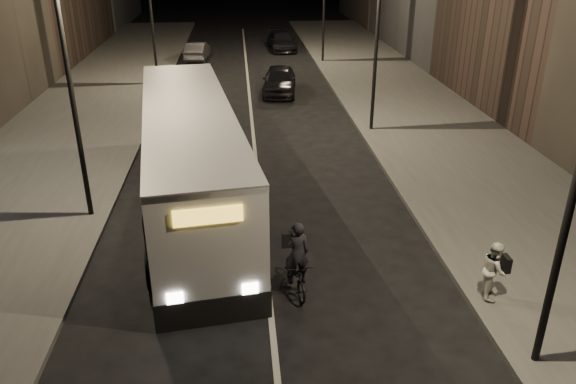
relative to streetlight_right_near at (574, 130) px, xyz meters
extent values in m
plane|color=black|center=(-5.33, 4.00, -5.36)|extent=(180.00, 180.00, 0.00)
cube|color=#3D3D3A|center=(3.17, 18.00, -5.28)|extent=(7.00, 70.00, 0.16)
cube|color=#3D3D3A|center=(-13.83, 18.00, -5.28)|extent=(7.00, 70.00, 0.16)
cylinder|color=black|center=(0.27, 0.00, -1.20)|extent=(0.16, 0.16, 8.00)
cylinder|color=black|center=(0.27, 16.00, -1.20)|extent=(0.16, 0.16, 8.00)
cylinder|color=black|center=(0.27, 32.00, -1.20)|extent=(0.16, 0.16, 8.00)
cylinder|color=black|center=(-10.93, 8.00, -1.20)|extent=(0.16, 0.16, 8.00)
cylinder|color=black|center=(-10.93, 26.00, -1.20)|extent=(0.16, 0.16, 8.00)
cube|color=silver|center=(-7.59, 8.49, -3.61)|extent=(4.50, 13.38, 3.50)
cube|color=black|center=(-7.59, 8.49, -3.12)|extent=(4.52, 12.96, 1.26)
cube|color=silver|center=(-7.59, 8.49, -1.91)|extent=(4.52, 13.38, 0.20)
cube|color=gold|center=(-6.69, 1.99, -2.41)|extent=(1.54, 0.34, 0.38)
cylinder|color=black|center=(-8.32, 3.75, -4.81)|extent=(0.53, 1.14, 1.09)
cylinder|color=black|center=(-5.61, 4.13, -4.81)|extent=(0.53, 1.14, 1.09)
cylinder|color=black|center=(-9.51, 12.43, -4.81)|extent=(0.53, 1.14, 1.09)
cylinder|color=black|center=(-6.80, 12.80, -4.81)|extent=(0.53, 1.14, 1.09)
imported|color=black|center=(-4.61, 3.32, -4.89)|extent=(0.92, 1.89, 0.95)
imported|color=black|center=(-4.61, 3.12, -4.14)|extent=(0.69, 0.51, 1.73)
imported|color=beige|center=(0.27, 2.37, -4.44)|extent=(0.76, 0.88, 1.53)
imported|color=black|center=(-3.55, 23.49, -4.57)|extent=(2.38, 4.84, 1.59)
imported|color=#313133|center=(-8.93, 33.83, -4.69)|extent=(1.77, 4.17, 1.34)
imported|color=black|center=(-2.32, 37.35, -4.65)|extent=(2.34, 5.03, 1.42)
camera|label=1|loc=(-5.91, -9.04, 3.16)|focal=35.00mm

